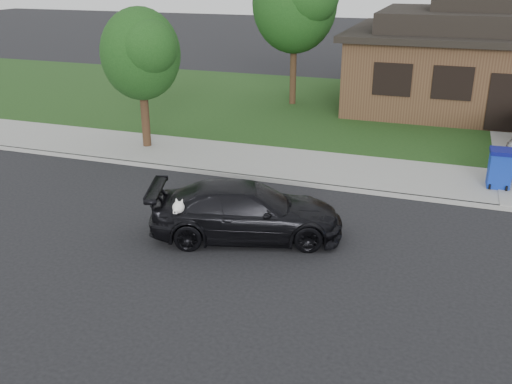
% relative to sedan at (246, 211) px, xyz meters
% --- Properties ---
extents(ground, '(120.00, 120.00, 0.00)m').
position_rel_sedan_xyz_m(ground, '(1.93, 0.11, -0.64)').
color(ground, black).
rests_on(ground, ground).
extents(sidewalk, '(60.00, 3.00, 0.12)m').
position_rel_sedan_xyz_m(sidewalk, '(1.93, 5.11, -0.58)').
color(sidewalk, gray).
rests_on(sidewalk, ground).
extents(curb, '(60.00, 0.12, 0.12)m').
position_rel_sedan_xyz_m(curb, '(1.93, 3.61, -0.58)').
color(curb, gray).
rests_on(curb, ground).
extents(lawn, '(60.00, 13.00, 0.13)m').
position_rel_sedan_xyz_m(lawn, '(1.93, 13.11, -0.58)').
color(lawn, '#193814').
rests_on(lawn, ground).
extents(sedan, '(4.75, 3.05, 1.28)m').
position_rel_sedan_xyz_m(sedan, '(0.00, 0.00, 0.00)').
color(sedan, black).
rests_on(sedan, ground).
extents(recycling_bin, '(0.67, 0.71, 1.08)m').
position_rel_sedan_xyz_m(recycling_bin, '(5.68, 5.05, 0.03)').
color(recycling_bin, '#0E2DA0').
rests_on(recycling_bin, sidewalk).
extents(house, '(12.60, 8.60, 4.65)m').
position_rel_sedan_xyz_m(house, '(5.93, 15.10, 1.49)').
color(house, '#422B1C').
rests_on(house, ground).
extents(tree_0, '(3.78, 3.60, 6.34)m').
position_rel_sedan_xyz_m(tree_0, '(-2.40, 12.98, 3.84)').
color(tree_0, '#332114').
rests_on(tree_0, ground).
extents(tree_2, '(2.73, 2.60, 4.59)m').
position_rel_sedan_xyz_m(tree_2, '(-5.45, 5.22, 2.62)').
color(tree_2, '#332114').
rests_on(tree_2, ground).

